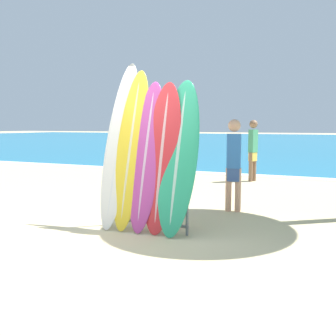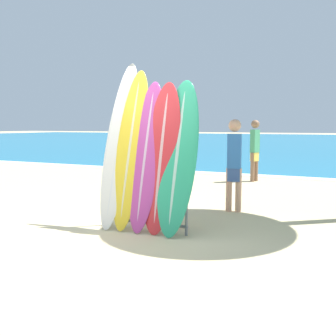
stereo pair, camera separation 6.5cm
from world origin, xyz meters
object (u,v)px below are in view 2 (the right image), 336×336
surfboard_slot_0 (119,144)px  person_far_left (234,162)px  person_near_water (255,148)px  surfboard_slot_1 (131,149)px  person_mid_beach (182,154)px  surfboard_slot_2 (146,156)px  surfboard_slot_3 (161,157)px  surfboard_slot_4 (178,157)px  surfboard_rack (145,200)px

surfboard_slot_0 → person_far_left: bearing=51.7°
person_near_water → person_far_left: size_ratio=1.02×
surfboard_slot_1 → person_mid_beach: 4.05m
person_far_left → surfboard_slot_2: bearing=-123.8°
person_mid_beach → person_far_left: (1.97, -2.20, 0.06)m
surfboard_slot_2 → person_mid_beach: 4.14m
surfboard_slot_1 → surfboard_slot_3: surfboard_slot_1 is taller
person_mid_beach → person_far_left: person_far_left is taller
surfboard_slot_3 → person_mid_beach: surfboard_slot_3 is taller
surfboard_slot_3 → person_near_water: bearing=89.9°
surfboard_slot_4 → person_mid_beach: size_ratio=1.43×
surfboard_slot_1 → surfboard_slot_4: size_ratio=1.09×
surfboard_slot_2 → person_far_left: bearing=65.0°
surfboard_rack → surfboard_slot_3: size_ratio=0.63×
person_mid_beach → surfboard_slot_2: bearing=-175.3°
person_near_water → surfboard_slot_3: bearing=20.5°
person_near_water → person_far_left: bearing=28.6°
person_near_water → surfboard_slot_0: bearing=12.8°
surfboard_slot_1 → person_mid_beach: surfboard_slot_1 is taller
surfboard_slot_1 → person_far_left: (1.11, 1.74, -0.30)m
surfboard_rack → person_mid_beach: (-1.14, 4.01, 0.40)m
surfboard_slot_3 → surfboard_slot_2: bearing=179.1°
surfboard_slot_4 → person_far_left: (0.32, 1.77, -0.20)m
surfboard_rack → surfboard_slot_3: bearing=8.2°
surfboard_slot_3 → person_mid_beach: (-1.40, 3.97, -0.25)m
person_mid_beach → surfboard_slot_4: bearing=-168.8°
surfboard_slot_1 → surfboard_slot_2: size_ratio=1.09×
surfboard_slot_0 → person_near_water: bearing=82.3°
surfboard_slot_2 → surfboard_rack: bearing=-96.6°
surfboard_slot_3 → surfboard_slot_0: bearing=173.9°
surfboard_slot_1 → person_mid_beach: (-0.86, 3.94, -0.36)m
surfboard_slot_2 → person_far_left: surfboard_slot_2 is taller
surfboard_slot_2 → surfboard_slot_4: bearing=1.0°
surfboard_slot_0 → surfboard_slot_1: surfboard_slot_0 is taller
surfboard_slot_1 → person_far_left: surfboard_slot_1 is taller
surfboard_slot_3 → person_far_left: (0.57, 1.78, -0.19)m
surfboard_slot_2 → surfboard_slot_4: size_ratio=1.00×
surfboard_slot_2 → surfboard_slot_1: bearing=174.0°
surfboard_slot_2 → surfboard_slot_4: 0.51m
surfboard_slot_1 → surfboard_slot_3: (0.53, -0.03, -0.11)m
surfboard_slot_4 → person_near_water: bearing=92.4°
surfboard_rack → surfboard_slot_4: (0.51, 0.05, 0.66)m
surfboard_rack → surfboard_slot_4: 0.84m
surfboard_slot_0 → person_far_left: size_ratio=1.53×
surfboard_slot_0 → person_mid_beach: (-0.63, 3.89, -0.43)m
surfboard_slot_2 → person_mid_beach: bearing=106.0°
surfboard_slot_0 → surfboard_slot_2: bearing=-8.7°
surfboard_slot_0 → person_near_water: (0.78, 5.71, -0.35)m
surfboard_slot_3 → person_mid_beach: bearing=109.4°
surfboard_slot_1 → surfboard_slot_4: bearing=-1.5°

